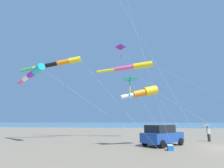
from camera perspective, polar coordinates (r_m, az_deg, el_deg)
The scene contains 10 objects.
ocean_water_strip at distance 181.82m, azimuth 11.31°, elevation -12.40°, with size 240.00×600.00×0.01m, color teal.
parked_car at distance 17.49m, azimuth 15.81°, elevation -15.51°, with size 4.47×4.21×1.85m.
cooler_box at distance 15.03m, azimuth 18.27°, elevation -18.87°, with size 0.62×0.42×0.42m.
person_adult_flyer at distance 23.03m, azimuth 28.62°, elevation -13.43°, with size 0.64×0.67×1.85m.
kite_delta_orange_high_right at distance 16.04m, azimuth 5.74°, elevation 1.47°, with size 1.68×4.07×6.10m.
kite_windsock_rainbow_low_near at distance 24.48m, azimuth 6.68°, elevation 5.56°, with size 9.19×19.13×10.20m.
kite_windsock_black_fish_shape at distance 21.49m, azimuth -24.19°, elevation 3.20°, with size 4.11×15.92×8.07m.
kite_windsock_yellow_midlevel at distance 16.67m, azimuth 10.40°, elevation -2.59°, with size 2.58×9.89×5.53m.
kite_windsock_checkered_midright at distance 23.20m, azimuth -16.50°, elevation 6.52°, with size 6.33×15.69×10.27m.
kite_delta_magenta_far_left at distance 34.61m, azimuth 2.78°, elevation 11.64°, with size 10.15×9.64×16.51m.
Camera 1 is at (16.67, -7.10, 2.17)m, focal length 28.38 mm.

